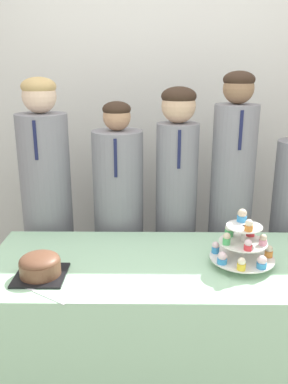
{
  "coord_description": "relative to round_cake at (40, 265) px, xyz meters",
  "views": [
    {
      "loc": [
        -0.1,
        -1.43,
        1.69
      ],
      "look_at": [
        -0.12,
        0.41,
        1.12
      ],
      "focal_mm": 38.0,
      "sensor_mm": 36.0,
      "label": 1
    }
  ],
  "objects": [
    {
      "name": "student_0",
      "position": [
        -0.13,
        0.72,
        -0.04
      ],
      "size": [
        0.3,
        0.31,
        1.63
      ],
      "color": "gray",
      "rests_on": "ground_plane"
    },
    {
      "name": "wall_back",
      "position": [
        0.59,
        1.32,
        0.53
      ],
      "size": [
        9.0,
        0.06,
        2.7
      ],
      "color": "silver",
      "rests_on": "ground_plane"
    },
    {
      "name": "student_3",
      "position": [
        1.0,
        0.72,
        -0.02
      ],
      "size": [
        0.26,
        0.27,
        1.66
      ],
      "color": "gray",
      "rests_on": "ground_plane"
    },
    {
      "name": "cake_knife",
      "position": [
        -0.02,
        -0.11,
        -0.05
      ],
      "size": [
        0.27,
        0.19,
        0.01
      ],
      "rotation": [
        0.0,
        0.0,
        -0.58
      ],
      "color": "silver",
      "rests_on": "table"
    },
    {
      "name": "student_2",
      "position": [
        0.66,
        0.72,
        -0.04
      ],
      "size": [
        0.25,
        0.26,
        1.58
      ],
      "color": "gray",
      "rests_on": "ground_plane"
    },
    {
      "name": "round_cake",
      "position": [
        0.0,
        0.0,
        0.0
      ],
      "size": [
        0.23,
        0.23,
        0.11
      ],
      "color": "black",
      "rests_on": "table"
    },
    {
      "name": "student_1",
      "position": [
        0.31,
        0.72,
        -0.12
      ],
      "size": [
        0.31,
        0.31,
        1.5
      ],
      "color": "gray",
      "rests_on": "ground_plane"
    },
    {
      "name": "table",
      "position": [
        0.59,
        0.15,
        -0.44
      ],
      "size": [
        1.79,
        0.74,
        0.77
      ],
      "color": "#A8DBB2",
      "rests_on": "ground_plane"
    },
    {
      "name": "cupcake_stand",
      "position": [
        0.94,
        0.12,
        0.05
      ],
      "size": [
        0.31,
        0.31,
        0.27
      ],
      "color": "silver",
      "rests_on": "table"
    }
  ]
}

